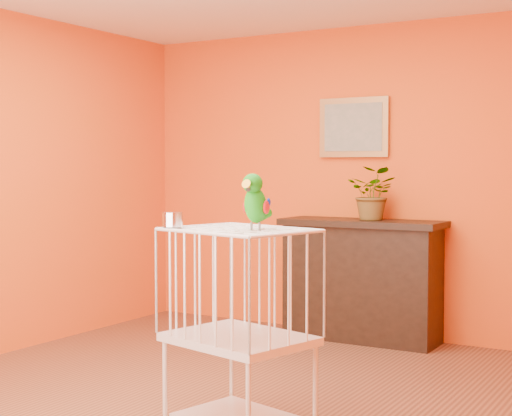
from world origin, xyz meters
The scene contains 8 objects.
ground centered at (0.00, 0.00, 0.00)m, with size 4.50×4.50×0.00m, color brown.
room_shell centered at (0.00, 0.00, 1.58)m, with size 4.50×4.50×4.50m.
console_cabinet centered at (0.16, 2.02, 0.50)m, with size 1.33×0.48×0.99m.
potted_plant centered at (0.26, 2.05, 1.16)m, with size 0.39×0.43×0.34m, color #26722D.
framed_picture centered at (0.00, 2.22, 1.75)m, with size 0.62×0.04×0.50m.
birdcage centered at (0.49, -0.43, 0.57)m, with size 0.82×0.71×1.09m.
feed_cup centered at (0.14, -0.54, 1.14)m, with size 0.11×0.11×0.08m, color silver.
parrot centered at (0.60, -0.44, 1.24)m, with size 0.14×0.26×0.29m.
Camera 1 is at (2.63, -3.91, 1.42)m, focal length 55.00 mm.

